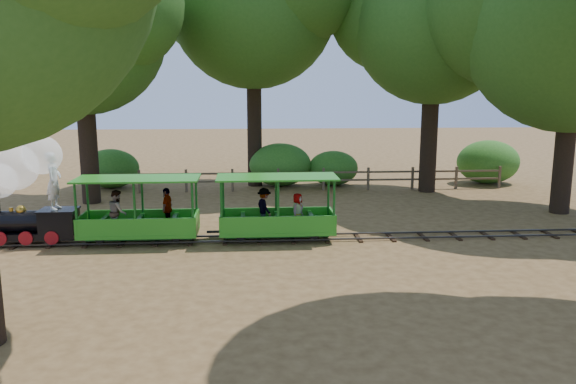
{
  "coord_description": "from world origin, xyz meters",
  "views": [
    {
      "loc": [
        -2.27,
        -16.23,
        4.54
      ],
      "look_at": [
        -1.1,
        0.5,
        1.37
      ],
      "focal_mm": 35.0,
      "sensor_mm": 36.0,
      "label": 1
    }
  ],
  "objects": [
    {
      "name": "oak_e",
      "position": [
        8.96,
        3.11,
        7.2
      ],
      "size": [
        9.72,
        8.56,
        10.68
      ],
      "color": "#2D2116",
      "rests_on": "ground"
    },
    {
      "name": "locomotive",
      "position": [
        -8.71,
        0.07,
        1.81
      ],
      "size": [
        2.81,
        1.32,
        3.23
      ],
      "color": "black",
      "rests_on": "ground"
    },
    {
      "name": "track",
      "position": [
        0.0,
        0.0,
        0.07
      ],
      "size": [
        22.0,
        1.0,
        0.1
      ],
      "color": "#3F3D3A",
      "rests_on": "ground"
    },
    {
      "name": "carriage_front",
      "position": [
        -5.49,
        -0.03,
        0.8
      ],
      "size": [
        3.53,
        1.44,
        1.84
      ],
      "color": "#2A901F",
      "rests_on": "track"
    },
    {
      "name": "shrub_east",
      "position": [
        9.0,
        9.3,
        1.02
      ],
      "size": [
        2.95,
        2.27,
        2.04
      ],
      "primitive_type": "ellipsoid",
      "color": "#2D6B1E",
      "rests_on": "ground"
    },
    {
      "name": "oak_ne",
      "position": [
        5.47,
        7.59,
        7.5
      ],
      "size": [
        8.52,
        7.5,
        10.57
      ],
      "color": "#2D2116",
      "rests_on": "ground"
    },
    {
      "name": "ground",
      "position": [
        0.0,
        0.0,
        0.0
      ],
      "size": [
        90.0,
        90.0,
        0.0
      ],
      "primitive_type": "plane",
      "color": "#9A7142",
      "rests_on": "ground"
    },
    {
      "name": "carriage_rear",
      "position": [
        -1.47,
        0.06,
        0.77
      ],
      "size": [
        3.53,
        1.49,
        1.84
      ],
      "color": "#2A901F",
      "rests_on": "track"
    },
    {
      "name": "shrub_west",
      "position": [
        -8.5,
        9.3,
        0.88
      ],
      "size": [
        2.55,
        1.96,
        1.76
      ],
      "primitive_type": "ellipsoid",
      "color": "#2D6B1E",
      "rests_on": "ground"
    },
    {
      "name": "oak_nw",
      "position": [
        -8.53,
        6.09,
        6.96
      ],
      "size": [
        8.0,
        7.04,
        9.84
      ],
      "color": "#2D2116",
      "rests_on": "ground"
    },
    {
      "name": "shrub_mid_w",
      "position": [
        -0.84,
        9.3,
        0.99
      ],
      "size": [
        2.85,
        2.19,
        1.97
      ],
      "primitive_type": "ellipsoid",
      "color": "#2D6B1E",
      "rests_on": "ground"
    },
    {
      "name": "shrub_mid_e",
      "position": [
        1.62,
        9.3,
        0.8
      ],
      "size": [
        2.31,
        1.78,
        1.6
      ],
      "primitive_type": "ellipsoid",
      "color": "#2D6B1E",
      "rests_on": "ground"
    },
    {
      "name": "fence",
      "position": [
        0.0,
        8.0,
        0.58
      ],
      "size": [
        18.1,
        0.1,
        1.0
      ],
      "color": "brown",
      "rests_on": "ground"
    }
  ]
}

